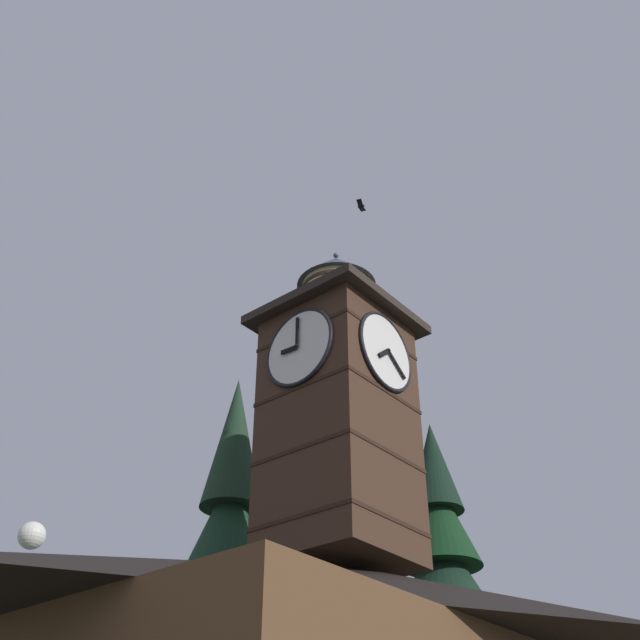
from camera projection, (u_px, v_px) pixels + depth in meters
clock_tower at (338, 407)px, 20.15m from camera, size 3.74×3.74×9.21m
moon at (32, 536)px, 47.24m from camera, size 1.66×1.66×1.66m
flying_bird_high at (361, 206)px, 24.58m from camera, size 0.59×0.36×0.14m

